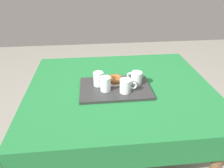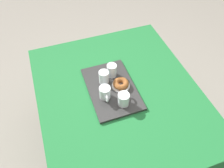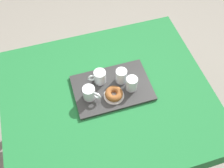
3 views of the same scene
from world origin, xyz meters
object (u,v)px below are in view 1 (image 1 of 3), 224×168
(tea_mug_left, at_px, (136,78))
(water_glass_near, at_px, (105,84))
(water_glass_far, at_px, (98,79))
(donut_plate_left, at_px, (115,82))
(sugar_donut_left, at_px, (115,79))
(tea_mug_right, at_px, (126,86))
(dining_table, at_px, (120,97))
(serving_tray, at_px, (115,88))

(tea_mug_left, relative_size, water_glass_near, 1.03)
(water_glass_near, relative_size, water_glass_far, 1.00)
(water_glass_near, bearing_deg, donut_plate_left, -128.25)
(water_glass_far, bearing_deg, donut_plate_left, -170.23)
(tea_mug_left, height_order, sugar_donut_left, tea_mug_left)
(donut_plate_left, bearing_deg, tea_mug_right, 111.82)
(dining_table, bearing_deg, tea_mug_left, 174.55)
(dining_table, distance_m, water_glass_near, 0.20)
(tea_mug_right, height_order, sugar_donut_left, tea_mug_right)
(tea_mug_right, distance_m, sugar_donut_left, 0.14)
(water_glass_far, height_order, sugar_donut_left, water_glass_far)
(tea_mug_right, height_order, donut_plate_left, tea_mug_right)
(dining_table, xyz_separation_m, tea_mug_left, (-0.11, 0.01, 0.15))
(water_glass_far, relative_size, donut_plate_left, 0.78)
(water_glass_near, distance_m, sugar_donut_left, 0.12)
(tea_mug_left, xyz_separation_m, water_glass_near, (0.21, 0.06, 0.00))
(serving_tray, height_order, water_glass_far, water_glass_far)
(water_glass_near, bearing_deg, serving_tray, -154.76)
(dining_table, height_order, sugar_donut_left, sugar_donut_left)
(water_glass_far, bearing_deg, tea_mug_right, 147.21)
(serving_tray, bearing_deg, water_glass_far, -22.05)
(sugar_donut_left, bearing_deg, water_glass_far, 9.77)
(serving_tray, xyz_separation_m, sugar_donut_left, (-0.01, -0.06, 0.04))
(sugar_donut_left, bearing_deg, serving_tray, 82.32)
(sugar_donut_left, bearing_deg, dining_table, 142.28)
(sugar_donut_left, bearing_deg, tea_mug_left, 165.94)
(dining_table, distance_m, tea_mug_left, 0.18)
(tea_mug_right, bearing_deg, tea_mug_left, -132.79)
(water_glass_near, height_order, water_glass_far, same)
(tea_mug_right, bearing_deg, donut_plate_left, -68.18)
(tea_mug_left, bearing_deg, donut_plate_left, -14.06)
(serving_tray, distance_m, tea_mug_left, 0.16)
(dining_table, relative_size, serving_tray, 2.69)
(tea_mug_left, relative_size, sugar_donut_left, 0.92)
(tea_mug_right, relative_size, sugar_donut_left, 1.05)
(serving_tray, xyz_separation_m, tea_mug_right, (-0.06, 0.06, 0.05))
(serving_tray, height_order, sugar_donut_left, sugar_donut_left)
(dining_table, relative_size, tea_mug_left, 12.87)
(water_glass_far, bearing_deg, serving_tray, 157.95)
(donut_plate_left, bearing_deg, dining_table, 142.28)
(tea_mug_left, height_order, tea_mug_right, same)
(tea_mug_right, height_order, water_glass_near, water_glass_near)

